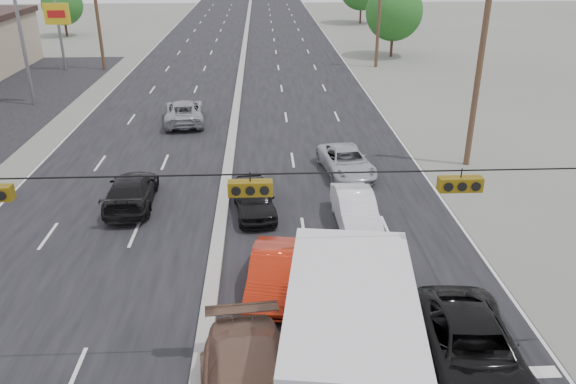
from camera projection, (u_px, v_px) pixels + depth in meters
name	position (u px, v px, depth m)	size (l,w,h in m)	color
ground	(201.00, 371.00, 15.33)	(200.00, 200.00, 0.00)	#606356
road_surface	(238.00, 95.00, 42.67)	(20.00, 160.00, 0.02)	black
center_median	(238.00, 94.00, 42.63)	(0.50, 160.00, 0.20)	gray
utility_pole_left_c	(97.00, 11.00, 49.14)	(1.60, 0.30, 10.00)	#422D1E
utility_pole_right_b	(480.00, 67.00, 27.45)	(1.60, 0.30, 10.00)	#422D1E
utility_pole_right_c	(379.00, 10.00, 50.23)	(1.60, 0.30, 10.00)	#422D1E
traffic_signals	(246.00, 186.00, 13.14)	(25.00, 0.30, 0.54)	black
pole_sign_far	(58.00, 20.00, 49.28)	(2.20, 0.25, 6.00)	slate
tree_left_far	(62.00, 5.00, 67.53)	(4.80, 4.80, 6.12)	#382619
tree_right_mid	(394.00, 12.00, 55.21)	(5.60, 5.60, 7.14)	#382619
box_truck	(348.00, 343.00, 13.32)	(3.71, 8.03, 3.93)	black
red_sedan	(272.00, 274.00, 18.59)	(1.42, 4.08, 1.35)	#B3200B
black_suv	(472.00, 350.00, 14.99)	(2.50, 5.43, 1.51)	black
queue_car_a	(254.00, 199.00, 23.94)	(1.62, 4.02, 1.37)	black
queue_car_b	(355.00, 210.00, 22.88)	(1.50, 4.30, 1.42)	silver
queue_car_c	(346.00, 162.00, 28.04)	(2.14, 4.64, 1.29)	#A8ACB0
oncoming_near	(131.00, 191.00, 24.63)	(1.96, 4.83, 1.40)	black
oncoming_far	(184.00, 112.00, 35.97)	(2.40, 5.21, 1.45)	gray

